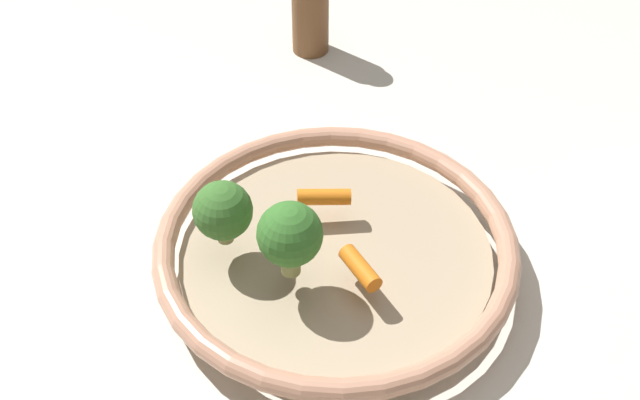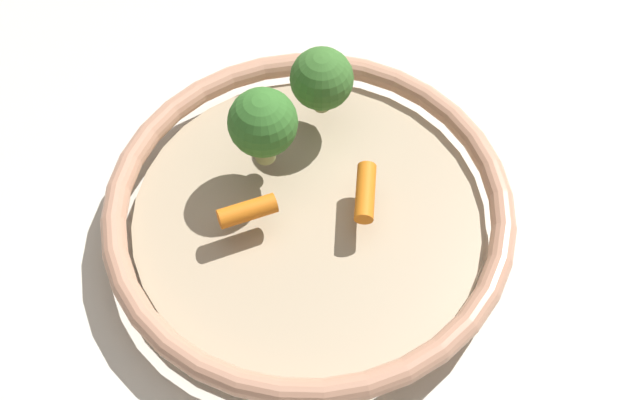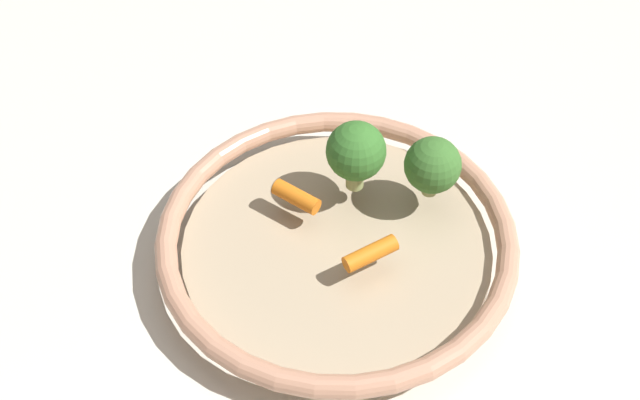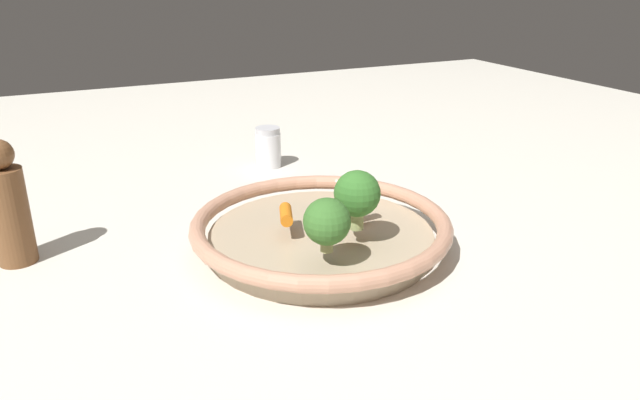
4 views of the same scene
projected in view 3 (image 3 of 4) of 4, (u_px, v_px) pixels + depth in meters
name	position (u px, v px, depth m)	size (l,w,h in m)	color
ground_plane	(336.00, 259.00, 0.74)	(2.35, 2.35, 0.00)	silver
serving_bowl	(337.00, 243.00, 0.73)	(0.32, 0.32, 0.04)	tan
baby_carrot_left	(293.00, 200.00, 0.72)	(0.02, 0.02, 0.04)	orange
baby_carrot_center	(371.00, 253.00, 0.68)	(0.01, 0.01, 0.05)	orange
broccoli_floret_mid	(433.00, 166.00, 0.72)	(0.05, 0.05, 0.06)	#9DA466
broccoli_floret_small	(356.00, 152.00, 0.71)	(0.05, 0.05, 0.07)	#9AA666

